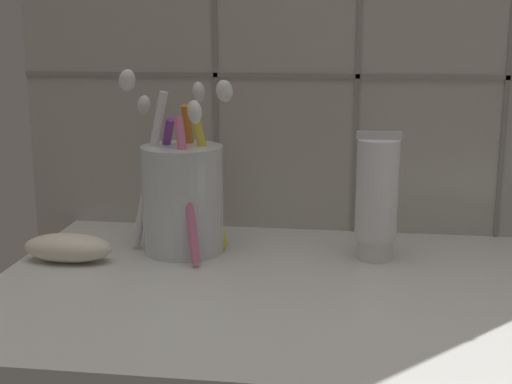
# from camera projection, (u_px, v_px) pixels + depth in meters

# --- Properties ---
(sink_counter) EXTENTS (0.63, 0.37, 0.02)m
(sink_counter) POSITION_uv_depth(u_px,v_px,m) (334.00, 297.00, 0.64)
(sink_counter) COLOR silver
(sink_counter) RESTS_ON ground
(tile_wall_backsplash) EXTENTS (0.73, 0.02, 0.51)m
(tile_wall_backsplash) POSITION_uv_depth(u_px,v_px,m) (345.00, 18.00, 0.77)
(tile_wall_backsplash) COLOR #B7B2A8
(tile_wall_backsplash) RESTS_ON ground
(toothbrush_cup) EXTENTS (0.12, 0.13, 0.19)m
(toothbrush_cup) POSITION_uv_depth(u_px,v_px,m) (183.00, 195.00, 0.73)
(toothbrush_cup) COLOR silver
(toothbrush_cup) RESTS_ON sink_counter
(toothpaste_tube) EXTENTS (0.04, 0.04, 0.13)m
(toothpaste_tube) POSITION_uv_depth(u_px,v_px,m) (377.00, 197.00, 0.71)
(toothpaste_tube) COLOR white
(toothpaste_tube) RESTS_ON sink_counter
(soap_bar) EXTENTS (0.09, 0.04, 0.03)m
(soap_bar) POSITION_uv_depth(u_px,v_px,m) (68.00, 248.00, 0.71)
(soap_bar) COLOR silver
(soap_bar) RESTS_ON sink_counter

